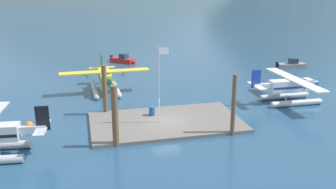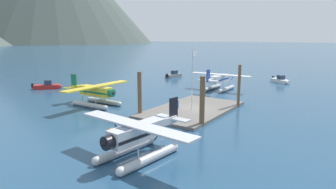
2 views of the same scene
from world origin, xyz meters
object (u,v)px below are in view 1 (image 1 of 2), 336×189
(mooring_buoy, at_px, (29,126))
(boat_red_open_north, at_px, (123,60))
(boat_grey_open_east, at_px, (292,65))
(flagpole, at_px, (160,77))
(seaplane_white_stbd_fwd, at_px, (291,88))
(seaplane_yellow_bow_left, at_px, (105,80))
(fuel_drum, at_px, (152,111))

(mooring_buoy, height_order, boat_red_open_north, boat_red_open_north)
(mooring_buoy, bearing_deg, boat_grey_open_east, 24.56)
(flagpole, xyz_separation_m, seaplane_white_stbd_fwd, (15.23, 3.23, -3.02))
(flagpole, relative_size, mooring_buoy, 9.14)
(mooring_buoy, xyz_separation_m, seaplane_yellow_bow_left, (7.51, 10.11, 1.19))
(mooring_buoy, bearing_deg, boat_red_open_north, 66.51)
(seaplane_yellow_bow_left, relative_size, boat_red_open_north, 2.56)
(seaplane_yellow_bow_left, bearing_deg, boat_grey_open_east, 12.75)
(mooring_buoy, height_order, boat_grey_open_east, boat_grey_open_east)
(seaplane_white_stbd_fwd, bearing_deg, mooring_buoy, -176.81)
(boat_grey_open_east, bearing_deg, flagpole, -143.51)
(flagpole, distance_m, seaplane_white_stbd_fwd, 15.86)
(flagpole, bearing_deg, mooring_buoy, 171.49)
(seaplane_white_stbd_fwd, height_order, boat_red_open_north, seaplane_white_stbd_fwd)
(flagpole, xyz_separation_m, seaplane_yellow_bow_left, (-4.08, 11.85, -3.02))
(flagpole, bearing_deg, boat_grey_open_east, 36.49)
(fuel_drum, xyz_separation_m, seaplane_yellow_bow_left, (-3.69, 9.88, 0.84))
(seaplane_white_stbd_fwd, xyz_separation_m, boat_grey_open_east, (9.64, 15.17, -1.09))
(mooring_buoy, height_order, seaplane_white_stbd_fwd, seaplane_white_stbd_fwd)
(seaplane_yellow_bow_left, bearing_deg, boat_red_open_north, 76.09)
(fuel_drum, height_order, seaplane_white_stbd_fwd, seaplane_white_stbd_fwd)
(seaplane_yellow_bow_left, xyz_separation_m, boat_red_open_north, (4.13, 16.67, -1.09))
(flagpole, xyz_separation_m, boat_red_open_north, (0.05, 28.51, -4.11))
(seaplane_yellow_bow_left, distance_m, boat_red_open_north, 17.21)
(flagpole, distance_m, boat_grey_open_east, 31.20)
(mooring_buoy, distance_m, seaplane_white_stbd_fwd, 26.89)
(flagpole, relative_size, fuel_drum, 7.98)
(fuel_drum, height_order, boat_grey_open_east, boat_grey_open_east)
(seaplane_white_stbd_fwd, bearing_deg, boat_red_open_north, 120.98)
(mooring_buoy, distance_m, boat_grey_open_east, 40.08)
(fuel_drum, relative_size, boat_grey_open_east, 0.18)
(fuel_drum, xyz_separation_m, boat_grey_open_east, (25.25, 16.43, -0.25))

